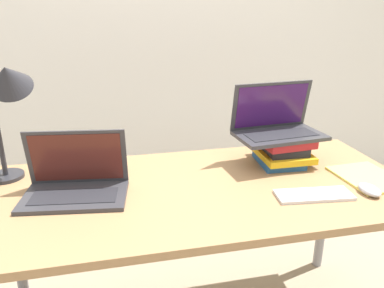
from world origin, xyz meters
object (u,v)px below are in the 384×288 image
object	(u,v)px
laptop_on_books	(277,125)
wireless_keyboard	(314,195)
mouse	(369,190)
notepad	(368,177)
desk_lamp	(7,91)
book_stack	(281,149)
laptop_left	(76,183)

from	to	relation	value
laptop_on_books	wireless_keyboard	xyz separation A→B (m)	(0.00, -0.35, -0.17)
mouse	notepad	bearing A→B (deg)	55.02
desk_lamp	book_stack	bearing A→B (deg)	-2.94
laptop_on_books	notepad	xyz separation A→B (m)	(0.30, -0.26, -0.17)
book_stack	mouse	size ratio (longest dim) A/B	2.46
book_stack	notepad	xyz separation A→B (m)	(0.28, -0.24, -0.06)
desk_lamp	laptop_left	bearing A→B (deg)	-38.87
laptop_left	laptop_on_books	size ratio (longest dim) A/B	1.01
desk_lamp	mouse	bearing A→B (deg)	-17.46
laptop_on_books	mouse	world-z (taller)	laptop_on_books
laptop_left	mouse	xyz separation A→B (m)	(1.08, -0.23, -0.03)
wireless_keyboard	mouse	distance (m)	0.22
wireless_keyboard	book_stack	bearing A→B (deg)	86.63
book_stack	desk_lamp	xyz separation A→B (m)	(-1.11, 0.06, 0.30)
book_stack	laptop_on_books	world-z (taller)	laptop_on_books
book_stack	notepad	distance (m)	0.37
mouse	desk_lamp	distance (m)	1.41
book_stack	laptop_left	bearing A→B (deg)	-171.90
book_stack	wireless_keyboard	size ratio (longest dim) A/B	0.90
laptop_left	laptop_on_books	world-z (taller)	laptop_on_books
laptop_left	notepad	xyz separation A→B (m)	(1.16, -0.11, -0.04)
laptop_on_books	laptop_left	bearing A→B (deg)	-170.41
book_stack	desk_lamp	distance (m)	1.15
laptop_on_books	notepad	size ratio (longest dim) A/B	1.40
laptop_left	mouse	size ratio (longest dim) A/B	3.76
laptop_left	mouse	bearing A→B (deg)	-11.94
wireless_keyboard	desk_lamp	distance (m)	1.21
book_stack	mouse	bearing A→B (deg)	-61.02
desk_lamp	laptop_on_books	bearing A→B (deg)	-1.95
laptop_left	notepad	distance (m)	1.17
book_stack	wireless_keyboard	bearing A→B (deg)	-93.37
notepad	laptop_on_books	bearing A→B (deg)	139.53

